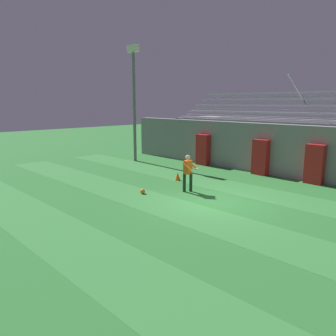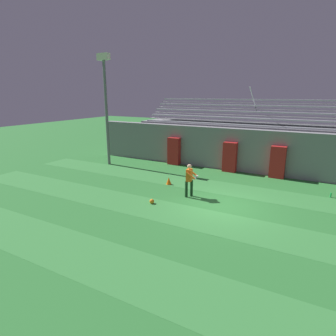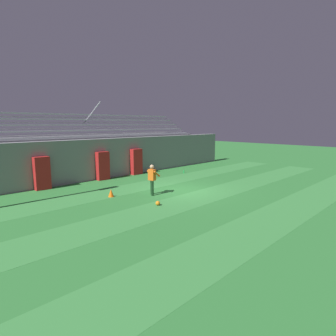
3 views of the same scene
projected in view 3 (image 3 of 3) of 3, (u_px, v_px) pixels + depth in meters
ground_plane at (181, 190)px, 16.33m from camera, size 80.00×80.00×0.00m
turf_stripe_near at (283, 213)px, 12.15m from camera, size 28.00×2.13×0.01m
turf_stripe_mid at (205, 196)px, 15.11m from camera, size 28.00×2.13×0.01m
turf_stripe_far at (152, 184)px, 18.08m from camera, size 28.00×2.13×0.01m
back_wall at (116, 157)px, 20.65m from camera, size 24.00×0.60×2.80m
padding_pillar_gate_left at (103, 166)px, 19.30m from camera, size 0.88×0.44×1.95m
padding_pillar_gate_right at (136, 162)px, 21.36m from camera, size 0.88×0.44×1.95m
padding_pillar_far_left at (42, 173)px, 16.43m from camera, size 0.88×0.44×1.95m
bleacher_stand at (99, 153)px, 22.27m from camera, size 18.00×4.05×5.43m
goalkeeper at (152, 178)px, 15.18m from camera, size 0.59×0.63×1.67m
soccer_ball at (158, 203)px, 13.33m from camera, size 0.22×0.22×0.22m
traffic_cone at (111, 193)px, 14.88m from camera, size 0.30×0.30×0.42m
water_bottle at (184, 172)px, 21.92m from camera, size 0.07×0.07×0.24m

